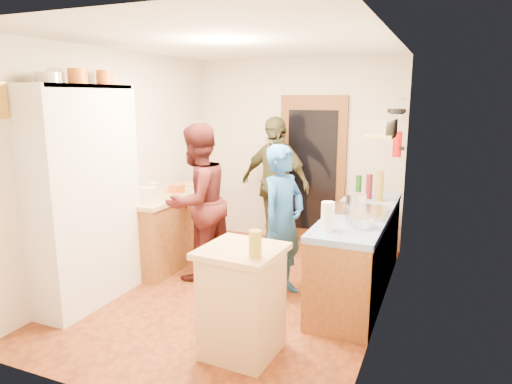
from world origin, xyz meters
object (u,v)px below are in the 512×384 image
Objects in this scene: hutch_body at (85,197)px; right_counter_base at (358,254)px; person_left at (202,202)px; island_base at (242,304)px; person_back at (275,184)px; person_hob at (284,223)px.

hutch_body is 2.90m from right_counter_base.
island_base is at bearing 54.35° from person_left.
hutch_body is at bearing -20.56° from person_left.
person_back is (0.44, 1.21, 0.02)m from person_left.
hutch_body is 1.29m from person_left.
person_hob is 1.07m from person_left.
person_left reaches higher than island_base.
right_counter_base is 1.20× the size of person_back.
person_back reaches higher than island_base.
person_hob reaches higher than island_base.
hutch_body is 2.55m from person_back.
person_back is (-0.61, 1.38, 0.11)m from person_hob.
person_back is at bearing 104.83° from island_base.
island_base is 2.69m from person_back.
island_base is 0.48× the size of person_left.
person_hob is (-0.71, -0.42, 0.38)m from right_counter_base.
island_base is at bearing -158.09° from person_hob.
person_hob is 0.90× the size of person_left.
person_left is (0.74, 1.05, -0.21)m from hutch_body.
right_counter_base is (2.50, 1.30, -0.68)m from hutch_body.
person_back reaches higher than right_counter_base.
island_base is at bearing -61.08° from person_back.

